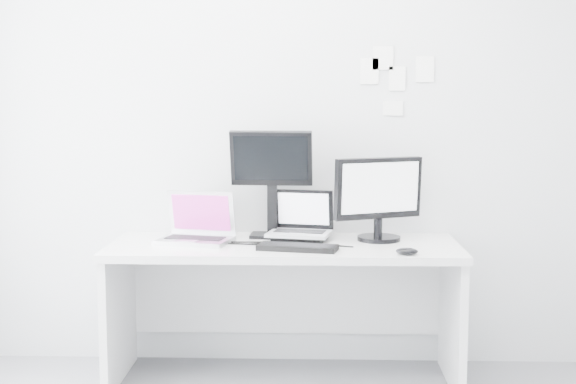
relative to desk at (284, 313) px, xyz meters
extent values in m
plane|color=silver|center=(0.00, 0.35, 0.99)|extent=(3.60, 0.00, 3.60)
cube|color=silver|center=(0.00, 0.00, 0.00)|extent=(1.80, 0.70, 0.73)
cube|color=#ABABB0|center=(-0.47, 0.00, 0.50)|extent=(0.42, 0.35, 0.27)
cube|color=black|center=(-0.42, 0.27, 0.47)|extent=(0.13, 0.13, 0.21)
cube|color=#A5A9AD|center=(0.08, 0.10, 0.50)|extent=(0.37, 0.31, 0.27)
cube|color=black|center=(-0.07, 0.19, 0.66)|extent=(0.44, 0.18, 0.59)
cube|color=black|center=(0.49, 0.11, 0.59)|extent=(0.54, 0.41, 0.45)
cube|color=black|center=(0.07, -0.18, 0.38)|extent=(0.41, 0.22, 0.03)
ellipsoid|color=black|center=(0.60, -0.28, 0.38)|extent=(0.11, 0.08, 0.03)
cube|color=white|center=(0.45, 0.34, 1.26)|extent=(0.10, 0.00, 0.14)
cube|color=white|center=(0.60, 0.34, 1.22)|extent=(0.09, 0.00, 0.13)
cube|color=white|center=(0.75, 0.34, 1.26)|extent=(0.10, 0.00, 0.14)
cube|color=white|center=(0.58, 0.34, 1.05)|extent=(0.11, 0.00, 0.08)
cube|color=white|center=(0.52, 0.34, 1.33)|extent=(0.11, 0.00, 0.13)
camera|label=1|loc=(0.16, -4.07, 1.11)|focal=50.16mm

